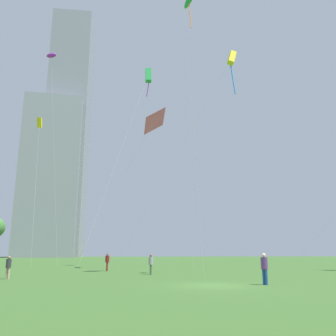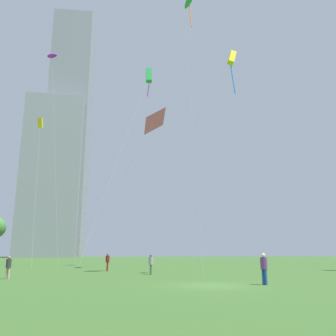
% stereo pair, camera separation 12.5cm
% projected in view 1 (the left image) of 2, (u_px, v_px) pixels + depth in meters
% --- Properties ---
extents(ground, '(280.00, 280.00, 0.00)m').
position_uv_depth(ground, '(213.00, 286.00, 20.43)').
color(ground, '#335623').
extents(person_standing_0, '(0.36, 0.36, 1.60)m').
position_uv_depth(person_standing_0, '(8.00, 266.00, 25.45)').
color(person_standing_0, tan).
rests_on(person_standing_0, ground).
extents(person_standing_1, '(0.38, 0.38, 1.70)m').
position_uv_depth(person_standing_1, '(151.00, 263.00, 30.40)').
color(person_standing_1, '#3F593F').
rests_on(person_standing_1, ground).
extents(person_standing_2, '(0.39, 0.39, 1.75)m').
position_uv_depth(person_standing_2, '(107.00, 261.00, 36.31)').
color(person_standing_2, maroon).
rests_on(person_standing_2, ground).
extents(person_standing_3, '(0.40, 0.40, 1.80)m').
position_uv_depth(person_standing_3, '(264.00, 266.00, 21.04)').
color(person_standing_3, '#1E478C').
rests_on(person_standing_3, ground).
extents(kite_flying_0, '(2.69, 7.47, 22.47)m').
position_uv_depth(kite_flying_0, '(40.00, 123.00, 55.91)').
color(kite_flying_0, silver).
rests_on(kite_flying_0, ground).
extents(kite_flying_2, '(11.32, 4.08, 20.42)m').
position_uv_depth(kite_flying_2, '(231.00, 60.00, 33.52)').
color(kite_flying_2, silver).
rests_on(kite_flying_2, ground).
extents(kite_flying_3, '(4.64, 2.94, 32.68)m').
position_uv_depth(kite_flying_3, '(51.00, 56.00, 56.37)').
color(kite_flying_3, silver).
rests_on(kite_flying_3, ground).
extents(kite_flying_5, '(8.47, 6.29, 28.69)m').
position_uv_depth(kite_flying_5, '(148.00, 76.00, 53.27)').
color(kite_flying_5, silver).
rests_on(kite_flying_5, ground).
extents(kite_flying_6, '(1.50, 5.31, 33.73)m').
position_uv_depth(kite_flying_6, '(190.00, 0.00, 45.20)').
color(kite_flying_6, silver).
rests_on(kite_flying_6, ground).
extents(kite_flying_7, '(9.20, 2.81, 15.73)m').
position_uv_depth(kite_flying_7, '(154.00, 122.00, 36.34)').
color(kite_flying_7, silver).
rests_on(kite_flying_7, ground).
extents(distant_highrise_0, '(16.71, 17.40, 106.14)m').
position_uv_depth(distant_highrise_0, '(68.00, 130.00, 153.63)').
color(distant_highrise_0, gray).
rests_on(distant_highrise_0, ground).
extents(distant_highrise_1, '(23.03, 17.25, 61.61)m').
position_uv_depth(distant_highrise_1, '(50.00, 175.00, 138.23)').
color(distant_highrise_1, gray).
rests_on(distant_highrise_1, ground).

